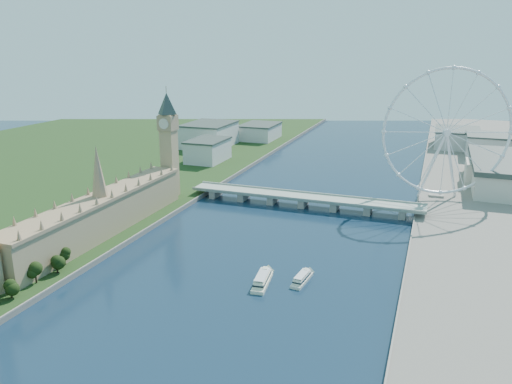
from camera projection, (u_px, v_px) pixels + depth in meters
The scene contains 8 objects.
parliament_range at pixel (102, 214), 388.26m from camera, with size 24.00×200.00×70.00m.
big_ben at pixel (168, 132), 472.01m from camera, with size 20.02×20.02×110.00m.
westminster_bridge at pixel (303, 199), 466.73m from camera, with size 220.00×22.00×9.50m.
london_eye at pixel (447, 133), 459.76m from camera, with size 113.60×39.12×124.30m.
county_hall at pixel (495, 188), 528.29m from camera, with size 54.00×144.00×35.00m, color beige, non-canonical shape.
city_skyline at pixel (380, 142), 685.33m from camera, with size 505.00×280.00×32.00m.
tour_boat_near at pixel (262, 284), 315.21m from camera, with size 8.42×32.79×7.27m, color beige, non-canonical shape.
tour_boat_far at pixel (302, 282), 318.25m from camera, with size 6.96×27.35×6.02m, color beige, non-canonical shape.
Camera 1 is at (110.80, -134.12, 144.92)m, focal length 35.00 mm.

